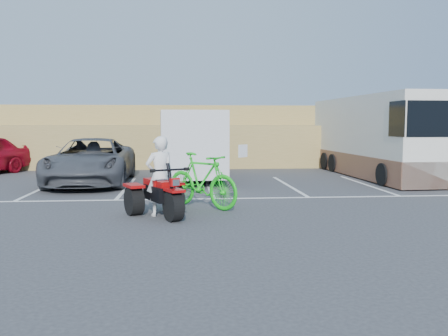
{
  "coord_description": "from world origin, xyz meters",
  "views": [
    {
      "loc": [
        -0.86,
        -10.65,
        2.09
      ],
      "look_at": [
        0.16,
        0.94,
        1.0
      ],
      "focal_mm": 38.0,
      "sensor_mm": 36.0,
      "label": 1
    }
  ],
  "objects": [
    {
      "name": "grey_pickup",
      "position": [
        -4.03,
        6.14,
        0.79
      ],
      "size": [
        2.72,
        5.75,
        1.58
      ],
      "primitive_type": "imported",
      "rotation": [
        0.0,
        0.0,
        0.02
      ],
      "color": "#46484E",
      "rests_on": "ground"
    },
    {
      "name": "green_dirt_bike",
      "position": [
        -0.39,
        1.05,
        0.69
      ],
      "size": [
        2.06,
        2.08,
        1.37
      ],
      "primitive_type": "imported",
      "rotation": [
        0.0,
        0.0,
        0.78
      ],
      "color": "#14BF19",
      "rests_on": "ground"
    },
    {
      "name": "quad_atv_green",
      "position": [
        -0.04,
        6.75,
        0.0
      ],
      "size": [
        1.21,
        1.54,
        0.95
      ],
      "primitive_type": null,
      "rotation": [
        0.0,
        0.0,
        -0.1
      ],
      "color": "#196316",
      "rests_on": "ground"
    },
    {
      "name": "ground",
      "position": [
        0.0,
        0.0,
        0.0
      ],
      "size": [
        100.0,
        100.0,
        0.0
      ],
      "primitive_type": "plane",
      "color": "#37373A",
      "rests_on": "ground"
    },
    {
      "name": "cargo_trailer",
      "position": [
        -0.58,
        7.08,
        1.37
      ],
      "size": [
        2.43,
        5.52,
        2.53
      ],
      "rotation": [
        0.0,
        0.0,
        0.05
      ],
      "color": "silver",
      "rests_on": "ground"
    },
    {
      "name": "red_trike_atv",
      "position": [
        -1.32,
        -0.04,
        0.0
      ],
      "size": [
        1.94,
        2.15,
        1.14
      ],
      "primitive_type": null,
      "rotation": [
        0.0,
        0.0,
        0.43
      ],
      "color": "#9D0909",
      "rests_on": "ground"
    },
    {
      "name": "rv_motorhome",
      "position": [
        6.79,
        7.67,
        1.35
      ],
      "size": [
        2.53,
        8.72,
        3.1
      ],
      "rotation": [
        0.0,
        0.0,
        0.04
      ],
      "color": "silver",
      "rests_on": "ground"
    },
    {
      "name": "rider",
      "position": [
        -1.38,
        0.1,
        0.91
      ],
      "size": [
        0.78,
        0.67,
        1.81
      ],
      "primitive_type": "imported",
      "rotation": [
        0.0,
        0.0,
        3.58
      ],
      "color": "white",
      "rests_on": "ground"
    },
    {
      "name": "quad_atv_blue",
      "position": [
        -3.69,
        5.88,
        0.0
      ],
      "size": [
        1.51,
        1.8,
        1.02
      ],
      "primitive_type": null,
      "rotation": [
        0.0,
        0.0,
        -0.25
      ],
      "color": "navy",
      "rests_on": "ground"
    },
    {
      "name": "grass_embankment",
      "position": [
        0.0,
        15.48,
        1.42
      ],
      "size": [
        40.0,
        8.5,
        3.1
      ],
      "color": "olive",
      "rests_on": "ground"
    },
    {
      "name": "parking_stripes",
      "position": [
        0.87,
        4.07,
        0.0
      ],
      "size": [
        28.0,
        5.16,
        0.01
      ],
      "color": "white",
      "rests_on": "ground"
    }
  ]
}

